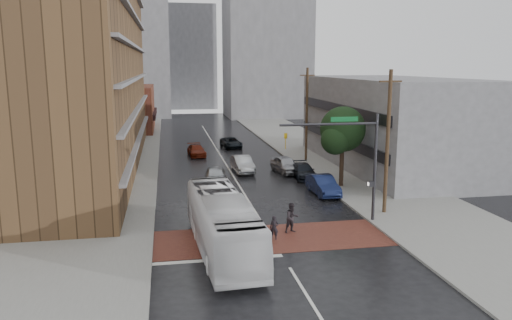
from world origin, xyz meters
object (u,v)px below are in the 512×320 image
car_travel_a (215,176)px  car_travel_c (196,150)px  transit_bus (223,223)px  car_parked_mid (304,171)px  pedestrian_a (274,228)px  car_travel_b (242,164)px  car_parked_far (285,165)px  suv_travel (231,142)px  car_parked_near (323,185)px  pedestrian_b (292,218)px

car_travel_a → car_travel_c: car_travel_a is taller
transit_bus → car_travel_a: 15.73m
transit_bus → car_parked_mid: size_ratio=2.56×
transit_bus → pedestrian_a: bearing=18.7°
car_travel_b → car_parked_far: 4.19m
suv_travel → car_parked_near: (4.31, -24.27, 0.12)m
pedestrian_b → car_travel_b: size_ratio=0.40×
car_parked_near → transit_bus: bearing=-131.8°
pedestrian_b → car_travel_c: size_ratio=0.43×
transit_bus → car_parked_far: bearing=63.6°
car_parked_mid → car_parked_far: 2.78m
car_parked_near → pedestrian_a: bearing=-123.8°
pedestrian_b → suv_travel: bearing=72.7°
pedestrian_a → car_parked_far: 18.94m
car_travel_c → car_parked_near: (8.97, -19.14, 0.14)m
car_travel_a → car_parked_far: car_parked_far is taller
pedestrian_a → transit_bus: bearing=-138.9°
car_travel_a → car_parked_near: 9.47m
pedestrian_a → suv_travel: (1.82, 33.96, -0.08)m
transit_bus → pedestrian_b: bearing=23.7°
car_travel_b → suv_travel: bearing=83.6°
transit_bus → car_parked_near: size_ratio=2.48×
car_travel_b → car_parked_mid: size_ratio=1.05×
pedestrian_a → car_travel_b: bearing=106.0°
pedestrian_b → car_parked_near: 9.88m
transit_bus → car_parked_far: 21.26m
car_travel_a → car_travel_b: bearing=63.5°
car_parked_near → car_parked_mid: (0.06, 6.00, -0.11)m
pedestrian_b → car_travel_b: pedestrian_b is taller
pedestrian_b → suv_travel: 32.93m
car_travel_a → car_parked_far: 8.17m
car_travel_c → car_parked_near: car_parked_near is taller
car_parked_mid → pedestrian_b: bearing=-105.6°
pedestrian_b → car_parked_far: bearing=61.2°
pedestrian_a → car_parked_far: size_ratio=0.31×
car_travel_b → car_travel_c: car_travel_b is taller
pedestrian_b → car_travel_b: (-0.33, 18.24, -0.16)m
pedestrian_a → car_travel_a: size_ratio=0.31×
car_travel_b → car_parked_mid: 6.29m
suv_travel → car_parked_near: size_ratio=1.00×
pedestrian_a → car_travel_b: (1.03, 19.28, 0.06)m
pedestrian_b → car_travel_a: pedestrian_b is taller
transit_bus → car_parked_mid: (9.42, 17.00, -0.95)m
car_travel_c → car_parked_far: (7.93, -10.59, 0.16)m
pedestrian_b → car_travel_b: bearing=74.5°
suv_travel → car_parked_mid: (4.37, -18.27, 0.01)m
pedestrian_a → car_parked_near: size_ratio=0.31×
pedestrian_a → pedestrian_b: 1.73m
pedestrian_b → car_parked_near: (4.77, 8.65, -0.17)m
pedestrian_b → car_parked_mid: size_ratio=0.42×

